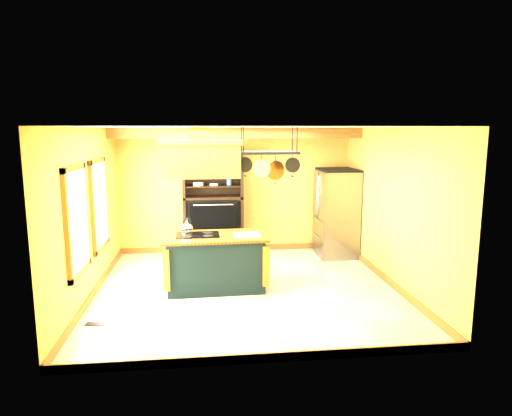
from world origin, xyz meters
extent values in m
plane|color=beige|center=(0.00, 0.00, 0.00)|extent=(5.00, 5.00, 0.00)
plane|color=white|center=(0.00, 0.00, 2.70)|extent=(5.00, 5.00, 0.00)
cube|color=#E4B453|center=(0.00, 2.50, 1.35)|extent=(5.00, 0.02, 2.70)
cube|color=#E4B453|center=(0.00, -2.50, 1.35)|extent=(5.00, 0.02, 2.70)
cube|color=#E4B453|center=(-2.50, 0.00, 1.35)|extent=(0.02, 5.00, 2.70)
cube|color=#E4B453|center=(2.50, 0.00, 1.35)|extent=(0.02, 5.00, 2.70)
cube|color=brown|center=(0.00, 1.70, 2.59)|extent=(5.00, 0.15, 0.20)
cube|color=brown|center=(-2.47, -0.80, 1.40)|extent=(0.06, 1.06, 1.56)
cube|color=white|center=(-2.44, -0.80, 1.40)|extent=(0.02, 0.85, 1.34)
cube|color=brown|center=(-2.47, 0.60, 1.40)|extent=(0.06, 1.06, 1.56)
cube|color=white|center=(-2.44, 0.60, 1.40)|extent=(0.02, 0.85, 1.34)
cube|color=#13262C|center=(-0.52, 0.10, 0.44)|extent=(1.60, 0.90, 0.88)
cube|color=brown|center=(-0.52, 0.10, 0.90)|extent=(1.74, 1.00, 0.04)
cube|color=black|center=(-0.80, 0.14, 0.93)|extent=(0.73, 0.52, 0.01)
ellipsoid|color=silver|center=(-0.98, 0.25, 1.03)|extent=(0.20, 0.20, 0.16)
cube|color=white|center=(0.01, 0.04, 0.93)|extent=(0.44, 0.35, 0.02)
cube|color=#AC782B|center=(-0.72, 0.10, 2.16)|extent=(1.23, 0.66, 0.52)
cube|color=brown|center=(-0.72, 0.10, 2.46)|extent=(1.31, 0.74, 0.08)
cube|color=#AC782B|center=(-0.72, 0.10, 2.56)|extent=(0.35, 0.35, 0.28)
cube|color=black|center=(0.38, 0.10, 2.29)|extent=(0.96, 0.48, 0.04)
cylinder|color=black|center=(-0.05, -0.09, 2.49)|extent=(0.02, 0.02, 0.41)
cylinder|color=black|center=(0.81, 0.29, 2.49)|extent=(0.02, 0.02, 0.41)
cylinder|color=black|center=(0.00, 0.20, 2.09)|extent=(0.25, 0.04, 0.25)
cylinder|color=silver|center=(0.26, 0.01, 2.04)|extent=(0.29, 0.04, 0.29)
cylinder|color=#BD682F|center=(0.51, 0.20, 1.99)|extent=(0.33, 0.04, 0.33)
cylinder|color=black|center=(0.77, 0.01, 2.09)|extent=(0.25, 0.04, 0.25)
cube|color=gray|center=(2.10, 1.90, 0.90)|extent=(0.75, 0.92, 1.81)
cube|color=gray|center=(1.71, 1.67, 1.30)|extent=(0.03, 0.44, 0.98)
cube|color=gray|center=(1.71, 2.13, 1.30)|extent=(0.03, 0.44, 0.98)
cube|color=gray|center=(1.71, 1.90, 0.42)|extent=(0.03, 0.89, 0.76)
cube|color=black|center=(2.10, 1.90, 0.03)|extent=(0.72, 0.88, 0.06)
cube|color=black|center=(-0.50, 2.45, 1.11)|extent=(1.25, 0.06, 2.22)
cube|color=black|center=(-1.09, 2.22, 1.11)|extent=(0.06, 0.53, 2.22)
cube|color=black|center=(0.10, 2.22, 1.11)|extent=(0.06, 0.53, 2.22)
cube|color=black|center=(-0.50, 2.22, 1.25)|extent=(1.25, 0.53, 0.05)
cube|color=black|center=(-0.50, 2.25, 0.66)|extent=(1.13, 0.43, 1.19)
cube|color=black|center=(-0.50, 1.93, 0.92)|extent=(0.98, 0.04, 0.53)
cube|color=black|center=(-0.50, 1.93, 0.39)|extent=(0.98, 0.04, 0.48)
cube|color=black|center=(-0.50, 2.22, 1.49)|extent=(1.13, 0.47, 0.02)
cube|color=black|center=(-0.50, 2.22, 1.75)|extent=(1.13, 0.47, 0.02)
cube|color=black|center=(-0.50, 2.22, 2.00)|extent=(1.13, 0.47, 0.03)
cylinder|color=white|center=(-0.81, 2.17, 1.54)|extent=(0.22, 0.22, 0.07)
cylinder|color=#4078B5|center=(-0.16, 2.17, 1.85)|extent=(0.10, 0.10, 0.17)
cube|color=black|center=(-2.21, -1.19, 0.01)|extent=(0.30, 0.17, 0.01)
camera|label=1|loc=(-0.67, -7.34, 2.67)|focal=32.00mm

